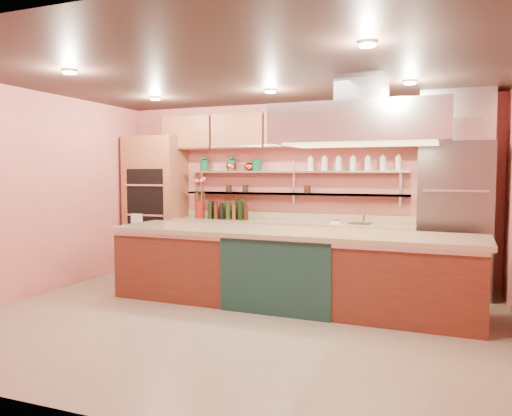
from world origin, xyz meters
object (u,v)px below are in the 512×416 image
at_px(refrigerator, 454,219).
at_px(green_canister, 257,165).
at_px(island, 288,268).
at_px(flower_vase, 200,210).
at_px(kitchen_scale, 336,221).
at_px(copper_kettle, 249,167).

relative_size(refrigerator, green_canister, 11.32).
height_order(island, flower_vase, flower_vase).
xyz_separation_m(refrigerator, island, (-1.95, -1.38, -0.57)).
relative_size(kitchen_scale, copper_kettle, 0.85).
xyz_separation_m(flower_vase, green_canister, (0.93, 0.22, 0.73)).
height_order(refrigerator, copper_kettle, refrigerator).
bearing_deg(copper_kettle, refrigerator, -4.20).
distance_m(island, copper_kettle, 2.39).
bearing_deg(refrigerator, copper_kettle, 175.80).
xyz_separation_m(island, kitchen_scale, (0.31, 1.39, 0.49)).
bearing_deg(green_canister, refrigerator, -4.39).
height_order(island, copper_kettle, copper_kettle).
distance_m(refrigerator, green_canister, 3.10).
relative_size(copper_kettle, green_canister, 0.93).
bearing_deg(copper_kettle, kitchen_scale, -8.39).
distance_m(island, kitchen_scale, 1.51).
xyz_separation_m(kitchen_scale, green_canister, (-1.35, 0.22, 0.84)).
xyz_separation_m(island, copper_kettle, (-1.18, 1.61, 1.30)).
height_order(kitchen_scale, copper_kettle, copper_kettle).
bearing_deg(kitchen_scale, green_canister, 160.78).
bearing_deg(kitchen_scale, island, -112.54).
relative_size(island, green_canister, 24.79).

